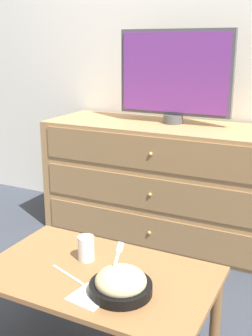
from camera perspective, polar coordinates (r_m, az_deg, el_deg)
name	(u,v)px	position (r m, az deg, el deg)	size (l,w,h in m)	color
ground_plane	(162,214)	(3.23, 4.91, -6.23)	(12.00, 12.00, 0.00)	#383D47
wall_back	(168,35)	(3.00, 5.73, 17.49)	(12.00, 0.05, 2.60)	white
dresser	(167,181)	(2.78, 5.58, -1.80)	(1.60, 0.58, 0.75)	tan
tv	(175,75)	(2.70, 6.63, 12.42)	(0.73, 0.12, 0.58)	#515156
coffee_table	(98,285)	(1.72, -3.79, -15.49)	(0.91, 0.55, 0.39)	#9E6B3D
takeout_bowl	(121,284)	(1.55, -0.71, -15.39)	(0.23, 0.23, 0.17)	black
drink_cup	(86,250)	(1.77, -5.42, -10.96)	(0.07, 0.07, 0.10)	beige
napkin	(90,297)	(1.56, -4.91, -16.97)	(0.15, 0.15, 0.00)	silver
knife	(68,275)	(1.69, -7.82, -14.17)	(0.19, 0.08, 0.01)	white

